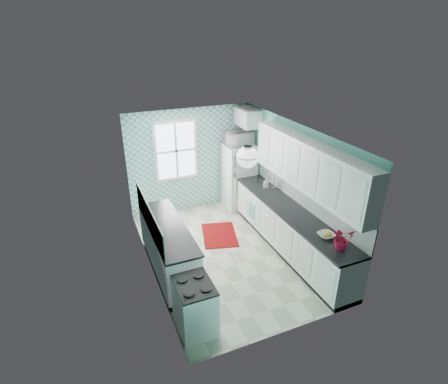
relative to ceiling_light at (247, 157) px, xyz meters
name	(u,v)px	position (x,y,z in m)	size (l,w,h in m)	color
floor	(227,253)	(0.00, 0.80, -2.33)	(3.00, 4.40, 0.02)	beige
ceiling	(227,132)	(0.00, 0.80, 0.19)	(3.00, 4.40, 0.02)	white
wall_back	(190,160)	(0.00, 3.01, -1.07)	(3.00, 0.02, 2.50)	#57AC9F
wall_front	(292,265)	(0.00, -1.41, -1.07)	(3.00, 0.02, 2.50)	#57AC9F
wall_left	(147,213)	(-1.51, 0.80, -1.07)	(0.02, 4.40, 2.50)	#57AC9F
wall_right	(295,185)	(1.51, 0.80, -1.07)	(0.02, 4.40, 2.50)	#57AC9F
accent_wall	(191,160)	(0.00, 2.99, -1.07)	(3.00, 0.01, 2.50)	#59AEA9
window	(176,151)	(-0.35, 2.96, -0.77)	(1.04, 0.05, 1.44)	white
backsplash_right	(305,195)	(1.49, 0.40, -1.13)	(0.02, 3.60, 0.51)	white
backsplash_left	(149,217)	(-1.49, 0.73, -1.13)	(0.02, 2.15, 0.51)	white
upper_cabinets_right	(309,166)	(1.33, 0.20, -0.42)	(0.33, 3.20, 0.90)	white
upper_cabinet_fridge	(247,117)	(1.30, 2.63, -0.07)	(0.40, 0.74, 0.40)	white
ceiling_light	(247,157)	(0.00, 0.00, 0.00)	(0.34, 0.34, 0.35)	silver
base_cabinets_right	(289,231)	(1.20, 0.40, -1.87)	(0.60, 3.60, 0.90)	white
countertop_right	(291,211)	(1.19, 0.40, -1.40)	(0.63, 3.60, 0.04)	black
base_cabinets_left	(168,250)	(-1.20, 0.73, -1.87)	(0.60, 2.15, 0.90)	white
countertop_left	(167,228)	(-1.19, 0.73, -1.40)	(0.63, 2.15, 0.04)	black
fridge	(239,176)	(1.11, 2.60, -1.52)	(0.70, 0.70, 1.61)	white
stove	(195,306)	(-1.20, -0.79, -1.90)	(0.54, 0.67, 0.81)	silver
sink	(267,191)	(1.20, 1.35, -1.39)	(0.47, 0.40, 0.53)	silver
rug	(219,235)	(0.12, 1.47, -2.32)	(0.72, 1.03, 0.02)	maroon
dish_towel	(252,210)	(0.89, 1.45, -1.84)	(0.02, 0.27, 0.40)	#67B7B5
fruit_bowl	(326,235)	(1.20, -0.66, -1.35)	(0.27, 0.27, 0.07)	white
potted_plant	(342,239)	(1.20, -1.02, -1.19)	(0.34, 0.29, 0.38)	#AB031A
soap_bottle	(266,183)	(1.25, 1.51, -1.28)	(0.10, 0.10, 0.21)	#AACAD2
microwave	(240,138)	(1.11, 2.60, -0.55)	(0.59, 0.40, 0.33)	silver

